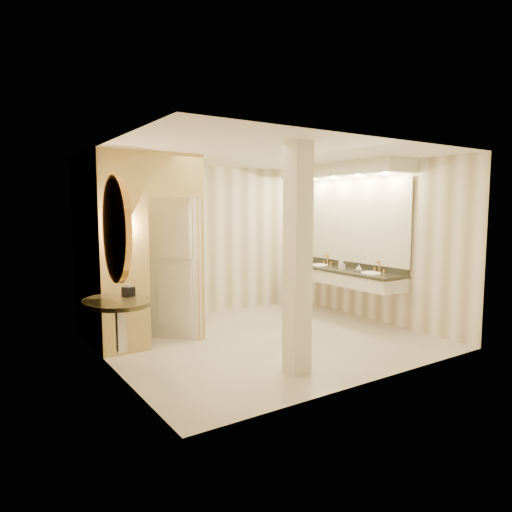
# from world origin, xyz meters

# --- Properties ---
(floor) EXTENTS (4.50, 4.50, 0.00)m
(floor) POSITION_xyz_m (0.00, 0.00, 0.00)
(floor) COLOR beige
(floor) RESTS_ON ground
(ceiling) EXTENTS (4.50, 4.50, 0.00)m
(ceiling) POSITION_xyz_m (0.00, 0.00, 2.70)
(ceiling) COLOR white
(ceiling) RESTS_ON wall_back
(wall_back) EXTENTS (4.50, 0.02, 2.70)m
(wall_back) POSITION_xyz_m (0.00, 2.00, 1.35)
(wall_back) COLOR white
(wall_back) RESTS_ON floor
(wall_front) EXTENTS (4.50, 0.02, 2.70)m
(wall_front) POSITION_xyz_m (0.00, -2.00, 1.35)
(wall_front) COLOR white
(wall_front) RESTS_ON floor
(wall_left) EXTENTS (0.02, 4.00, 2.70)m
(wall_left) POSITION_xyz_m (-2.25, 0.00, 1.35)
(wall_left) COLOR white
(wall_left) RESTS_ON floor
(wall_right) EXTENTS (0.02, 4.00, 2.70)m
(wall_right) POSITION_xyz_m (2.25, 0.00, 1.35)
(wall_right) COLOR white
(wall_right) RESTS_ON floor
(toilet_closet) EXTENTS (1.50, 1.55, 2.70)m
(toilet_closet) POSITION_xyz_m (-1.14, 0.96, 1.39)
(toilet_closet) COLOR #D3B86E
(toilet_closet) RESTS_ON floor
(wall_sconce) EXTENTS (0.14, 0.14, 0.42)m
(wall_sconce) POSITION_xyz_m (-1.93, 0.43, 1.73)
(wall_sconce) COLOR gold
(wall_sconce) RESTS_ON toilet_closet
(vanity) EXTENTS (0.75, 2.55, 2.09)m
(vanity) POSITION_xyz_m (1.98, 0.40, 1.63)
(vanity) COLOR silver
(vanity) RESTS_ON floor
(console_shelf) EXTENTS (0.96, 0.96, 1.93)m
(console_shelf) POSITION_xyz_m (-2.21, -0.14, 1.34)
(console_shelf) COLOR black
(console_shelf) RESTS_ON floor
(pillar) EXTENTS (0.25, 0.25, 2.70)m
(pillar) POSITION_xyz_m (-0.45, -1.29, 1.35)
(pillar) COLOR silver
(pillar) RESTS_ON floor
(tissue_box) EXTENTS (0.15, 0.15, 0.12)m
(tissue_box) POSITION_xyz_m (-2.04, -0.01, 0.93)
(tissue_box) COLOR black
(tissue_box) RESTS_ON console_shelf
(toilet) EXTENTS (0.56, 0.81, 0.75)m
(toilet) POSITION_xyz_m (-1.83, 1.25, 0.38)
(toilet) COLOR white
(toilet) RESTS_ON floor
(soap_bottle_a) EXTENTS (0.07, 0.07, 0.15)m
(soap_bottle_a) POSITION_xyz_m (1.84, 0.32, 0.95)
(soap_bottle_a) COLOR beige
(soap_bottle_a) RESTS_ON vanity
(soap_bottle_b) EXTENTS (0.11, 0.11, 0.12)m
(soap_bottle_b) POSITION_xyz_m (1.88, -0.03, 0.93)
(soap_bottle_b) COLOR silver
(soap_bottle_b) RESTS_ON vanity
(soap_bottle_c) EXTENTS (0.11, 0.11, 0.22)m
(soap_bottle_c) POSITION_xyz_m (1.90, 0.42, 0.98)
(soap_bottle_c) COLOR #C6B28C
(soap_bottle_c) RESTS_ON vanity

